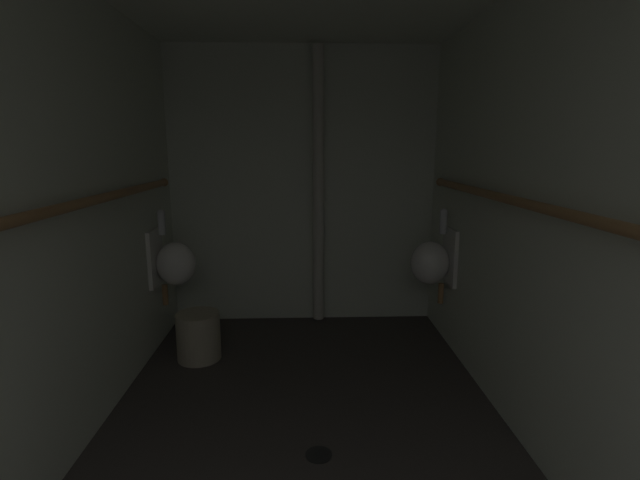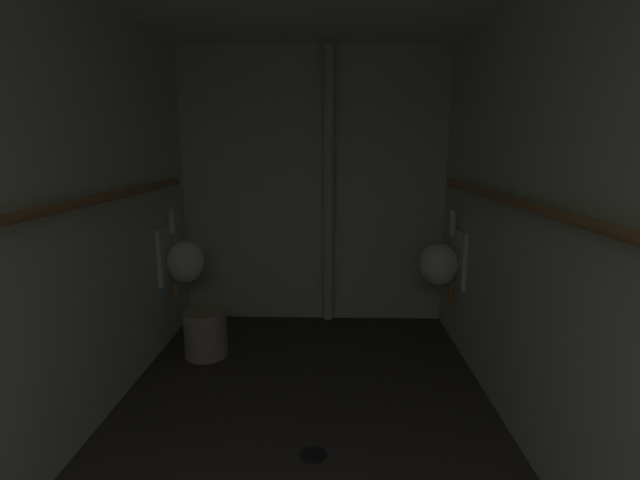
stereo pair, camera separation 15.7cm
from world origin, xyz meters
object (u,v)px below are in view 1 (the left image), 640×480
at_px(waste_bin, 199,336).
at_px(standpipe_back_wall, 319,189).
at_px(urinal_right_mid, 433,261).
at_px(floor_drain, 319,454).
at_px(urinal_left_mid, 173,262).

bearing_deg(waste_bin, standpipe_back_wall, 38.60).
xyz_separation_m(urinal_right_mid, floor_drain, (-0.94, -1.35, -0.67)).
bearing_deg(waste_bin, floor_drain, -53.21).
xyz_separation_m(urinal_right_mid, standpipe_back_wall, (-0.87, 0.52, 0.52)).
height_order(floor_drain, waste_bin, waste_bin).
height_order(urinal_right_mid, floor_drain, urinal_right_mid).
height_order(urinal_left_mid, urinal_right_mid, same).
height_order(urinal_right_mid, standpipe_back_wall, standpipe_back_wall).
bearing_deg(urinal_right_mid, standpipe_back_wall, 149.36).
xyz_separation_m(urinal_left_mid, standpipe_back_wall, (1.14, 0.48, 0.52)).
relative_size(urinal_left_mid, standpipe_back_wall, 0.32).
height_order(urinal_left_mid, floor_drain, urinal_left_mid).
bearing_deg(waste_bin, urinal_left_mid, 131.37).
relative_size(urinal_left_mid, waste_bin, 2.13).
xyz_separation_m(standpipe_back_wall, floor_drain, (-0.06, -1.87, -1.19)).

